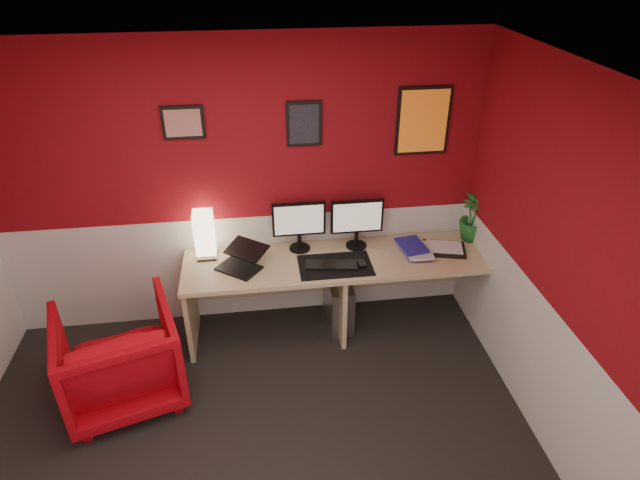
{
  "coord_description": "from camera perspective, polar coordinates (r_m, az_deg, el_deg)",
  "views": [
    {
      "loc": [
        0.13,
        -2.3,
        3.15
      ],
      "look_at": [
        0.6,
        1.21,
        1.05
      ],
      "focal_mm": 30.01,
      "sensor_mm": 36.0,
      "label": 1
    }
  ],
  "objects": [
    {
      "name": "zen_tray",
      "position": [
        4.7,
        13.08,
        -0.93
      ],
      "size": [
        0.4,
        0.33,
        0.03
      ],
      "primitive_type": "cube",
      "rotation": [
        0.0,
        0.0,
        -0.26
      ],
      "color": "black",
      "rests_on": "desk"
    },
    {
      "name": "laptop",
      "position": [
        4.33,
        -8.74,
        -1.88
      ],
      "size": [
        0.4,
        0.38,
        0.22
      ],
      "primitive_type": "cube",
      "rotation": [
        0.0,
        0.0,
        -0.67
      ],
      "color": "black",
      "rests_on": "desk"
    },
    {
      "name": "potted_plant",
      "position": [
        4.84,
        16.11,
        2.38
      ],
      "size": [
        0.27,
        0.27,
        0.44
      ],
      "primitive_type": "imported",
      "rotation": [
        0.0,
        0.0,
        -0.13
      ],
      "color": "#19591E",
      "rests_on": "desk"
    },
    {
      "name": "ceiling",
      "position": [
        2.39,
        -10.8,
        14.43
      ],
      "size": [
        4.0,
        3.5,
        0.01
      ],
      "primitive_type": "cube",
      "color": "white",
      "rests_on": "ground"
    },
    {
      "name": "art_left",
      "position": [
        4.27,
        -14.39,
        12.04
      ],
      "size": [
        0.32,
        0.02,
        0.26
      ],
      "primitive_type": "cube",
      "color": "red",
      "rests_on": "wall_back"
    },
    {
      "name": "wainscot_back",
      "position": [
        4.83,
        -7.94,
        -2.85
      ],
      "size": [
        4.0,
        0.01,
        1.0
      ],
      "primitive_type": "cube",
      "color": "silver",
      "rests_on": "ground"
    },
    {
      "name": "pc_tower",
      "position": [
        4.82,
        1.99,
        -6.62
      ],
      "size": [
        0.22,
        0.46,
        0.45
      ],
      "primitive_type": "cube",
      "rotation": [
        0.0,
        0.0,
        0.04
      ],
      "color": "#99999E",
      "rests_on": "ground"
    },
    {
      "name": "ground",
      "position": [
        3.9,
        -6.97,
        -23.48
      ],
      "size": [
        4.0,
        3.5,
        0.01
      ],
      "primitive_type": "cube",
      "color": "black",
      "rests_on": "ground"
    },
    {
      "name": "monitor_right",
      "position": [
        4.51,
        4.0,
        2.5
      ],
      "size": [
        0.45,
        0.06,
        0.58
      ],
      "primitive_type": "cube",
      "color": "black",
      "rests_on": "desk"
    },
    {
      "name": "armchair",
      "position": [
        4.32,
        -20.6,
        -11.52
      ],
      "size": [
        1.03,
        1.04,
        0.77
      ],
      "primitive_type": "imported",
      "rotation": [
        0.0,
        0.0,
        3.43
      ],
      "color": "#B30710",
      "rests_on": "ground"
    },
    {
      "name": "monitor_left",
      "position": [
        4.47,
        -2.25,
        2.21
      ],
      "size": [
        0.45,
        0.06,
        0.58
      ],
      "primitive_type": "cube",
      "color": "black",
      "rests_on": "desk"
    },
    {
      "name": "keyboard",
      "position": [
        4.37,
        1.23,
        -2.66
      ],
      "size": [
        0.44,
        0.2,
        0.02
      ],
      "primitive_type": "cube",
      "rotation": [
        0.0,
        0.0,
        -0.15
      ],
      "color": "black",
      "rests_on": "desk_mat"
    },
    {
      "name": "mouse",
      "position": [
        4.38,
        4.48,
        -2.56
      ],
      "size": [
        0.07,
        0.1,
        0.03
      ],
      "primitive_type": "cube",
      "rotation": [
        0.0,
        0.0,
        0.06
      ],
      "color": "black",
      "rests_on": "desk_mat"
    },
    {
      "name": "book_bottom",
      "position": [
        4.59,
        9.23,
        -1.36
      ],
      "size": [
        0.24,
        0.29,
        0.02
      ],
      "primitive_type": "imported",
      "rotation": [
        0.0,
        0.0,
        -0.16
      ],
      "color": "#26229D",
      "rests_on": "desk"
    },
    {
      "name": "wainscot_right",
      "position": [
        3.97,
        23.65,
        -14.4
      ],
      "size": [
        0.01,
        3.5,
        1.0
      ],
      "primitive_type": "cube",
      "color": "silver",
      "rests_on": "ground"
    },
    {
      "name": "wall_right",
      "position": [
        3.52,
        26.23,
        -5.59
      ],
      "size": [
        0.01,
        3.5,
        2.5
      ],
      "primitive_type": "cube",
      "color": "maroon",
      "rests_on": "ground"
    },
    {
      "name": "book_middle",
      "position": [
        4.56,
        9.16,
        -1.19
      ],
      "size": [
        0.23,
        0.31,
        0.02
      ],
      "primitive_type": "imported",
      "rotation": [
        0.0,
        0.0,
        -0.07
      ],
      "color": "silver",
      "rests_on": "book_bottom"
    },
    {
      "name": "book_top",
      "position": [
        4.56,
        8.52,
        -0.79
      ],
      "size": [
        0.25,
        0.31,
        0.03
      ],
      "primitive_type": "imported",
      "rotation": [
        0.0,
        0.0,
        0.13
      ],
      "color": "#26229D",
      "rests_on": "book_middle"
    },
    {
      "name": "wall_back",
      "position": [
        4.47,
        -8.62,
        5.22
      ],
      "size": [
        4.0,
        0.01,
        2.5
      ],
      "primitive_type": "cube",
      "color": "maroon",
      "rests_on": "ground"
    },
    {
      "name": "shoji_lamp",
      "position": [
        4.5,
        -12.19,
        0.42
      ],
      "size": [
        0.16,
        0.16,
        0.4
      ],
      "primitive_type": "cube",
      "color": "#FFE5B2",
      "rests_on": "desk"
    },
    {
      "name": "desk",
      "position": [
        4.68,
        2.05,
        -5.82
      ],
      "size": [
        2.6,
        0.65,
        0.73
      ],
      "primitive_type": "cube",
      "color": "tan",
      "rests_on": "ground"
    },
    {
      "name": "art_right",
      "position": [
        4.48,
        10.94,
        12.36
      ],
      "size": [
        0.44,
        0.02,
        0.56
      ],
      "primitive_type": "cube",
      "color": "orange",
      "rests_on": "wall_back"
    },
    {
      "name": "art_center",
      "position": [
        4.27,
        -1.7,
        12.29
      ],
      "size": [
        0.28,
        0.02,
        0.36
      ],
      "primitive_type": "cube",
      "color": "black",
      "rests_on": "wall_back"
    },
    {
      "name": "desk_mat",
      "position": [
        4.39,
        1.64,
        -2.72
      ],
      "size": [
        0.6,
        0.38,
        0.01
      ],
      "primitive_type": "cube",
      "color": "black",
      "rests_on": "desk"
    }
  ]
}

